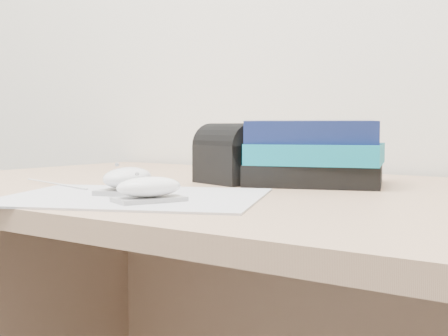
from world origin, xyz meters
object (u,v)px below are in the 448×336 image
Objects in this scene: book_stack at (316,153)px; pouch at (230,155)px; desk at (326,326)px; mouse_rear at (128,180)px; mouse_front at (149,189)px.

pouch is (-0.13, -0.07, -0.00)m from book_stack.
desk is 0.42m from mouse_rear.
mouse_front is (-0.10, -0.33, 0.25)m from desk.
book_stack is at bearing 135.86° from desk.
desk is at bearing 8.05° from pouch.
book_stack reaches higher than mouse_rear.
mouse_rear is at bearing -116.58° from book_stack.
mouse_front is at bearing -107.53° from desk.
mouse_front is (0.10, -0.06, -0.00)m from mouse_rear.
mouse_rear is 1.14× the size of mouse_front.
desk is 5.75× the size of book_stack.
mouse_rear is (-0.20, -0.26, 0.26)m from desk.
mouse_front is at bearing -31.63° from mouse_rear.
book_stack is at bearing 63.42° from mouse_rear.
book_stack reaches higher than mouse_front.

